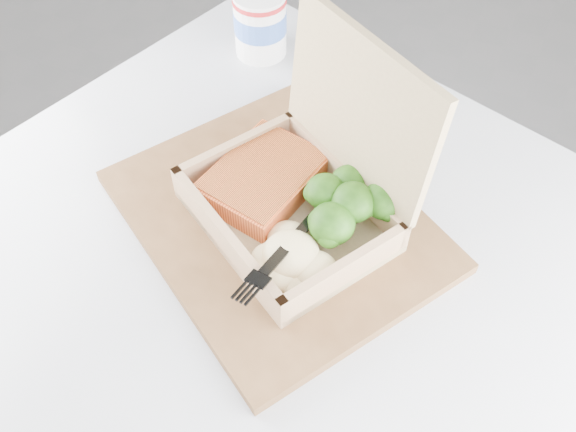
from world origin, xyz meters
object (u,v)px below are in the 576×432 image
at_px(cafe_table, 265,328).
at_px(serving_tray, 276,220).
at_px(paper_cup, 260,22).
at_px(takeout_container, 310,180).

relative_size(cafe_table, serving_tray, 2.64).
relative_size(cafe_table, paper_cup, 9.93).
height_order(cafe_table, takeout_container, takeout_container).
xyz_separation_m(cafe_table, paper_cup, (-0.15, 0.32, 0.23)).
bearing_deg(paper_cup, cafe_table, -64.86).
xyz_separation_m(serving_tray, paper_cup, (-0.15, 0.28, 0.04)).
xyz_separation_m(cafe_table, serving_tray, (0.00, 0.04, 0.19)).
xyz_separation_m(takeout_container, paper_cup, (-0.18, 0.26, -0.02)).
xyz_separation_m(cafe_table, takeout_container, (0.03, 0.06, 0.25)).
bearing_deg(cafe_table, serving_tray, 87.02).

